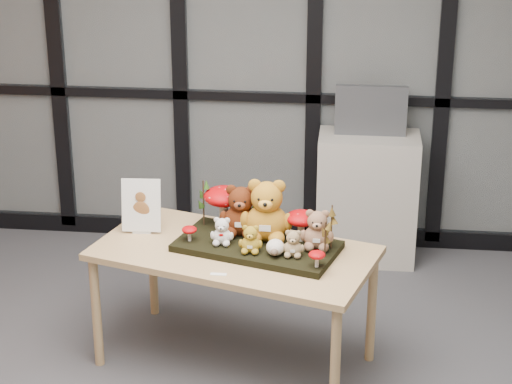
# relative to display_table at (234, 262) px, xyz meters

# --- Properties ---
(room_shell) EXTENTS (5.00, 5.00, 5.00)m
(room_shell) POSITION_rel_display_table_xyz_m (-0.12, -0.83, 1.07)
(room_shell) COLOR #B2B0A8
(room_shell) RESTS_ON floor
(glass_partition) EXTENTS (4.90, 0.06, 2.78)m
(glass_partition) POSITION_rel_display_table_xyz_m (-0.12, 1.64, 0.81)
(glass_partition) COLOR #2D383F
(glass_partition) RESTS_ON floor
(display_table) EXTENTS (1.59, 1.11, 0.68)m
(display_table) POSITION_rel_display_table_xyz_m (0.00, 0.00, 0.00)
(display_table) COLOR tan
(display_table) RESTS_ON floor
(diorama_tray) EXTENTS (0.92, 0.64, 0.04)m
(diorama_tray) POSITION_rel_display_table_xyz_m (0.12, 0.02, 0.09)
(diorama_tray) COLOR black
(diorama_tray) RESTS_ON display_table
(bear_pooh_yellow) EXTENTS (0.34, 0.32, 0.37)m
(bear_pooh_yellow) POSITION_rel_display_table_xyz_m (0.16, 0.09, 0.29)
(bear_pooh_yellow) COLOR #B97A1C
(bear_pooh_yellow) RESTS_ON diorama_tray
(bear_brown_medium) EXTENTS (0.28, 0.27, 0.30)m
(bear_brown_medium) POSITION_rel_display_table_xyz_m (0.02, 0.14, 0.26)
(bear_brown_medium) COLOR #4E1E0B
(bear_brown_medium) RESTS_ON diorama_tray
(bear_tan_back) EXTENTS (0.21, 0.20, 0.23)m
(bear_tan_back) POSITION_rel_display_table_xyz_m (0.43, 0.01, 0.22)
(bear_tan_back) COLOR #93684B
(bear_tan_back) RESTS_ON diorama_tray
(bear_small_yellow) EXTENTS (0.15, 0.14, 0.16)m
(bear_small_yellow) POSITION_rel_display_table_xyz_m (0.10, -0.08, 0.18)
(bear_small_yellow) COLOR #A9851F
(bear_small_yellow) RESTS_ON diorama_tray
(bear_white_bow) EXTENTS (0.15, 0.14, 0.16)m
(bear_white_bow) POSITION_rel_display_table_xyz_m (-0.06, -0.00, 0.18)
(bear_white_bow) COLOR white
(bear_white_bow) RESTS_ON diorama_tray
(bear_beige_small) EXTENTS (0.14, 0.14, 0.15)m
(bear_beige_small) POSITION_rel_display_table_xyz_m (0.32, -0.11, 0.18)
(bear_beige_small) COLOR tan
(bear_beige_small) RESTS_ON diorama_tray
(plush_cream_hedgehog) EXTENTS (0.09, 0.08, 0.09)m
(plush_cream_hedgehog) POSITION_rel_display_table_xyz_m (0.23, -0.11, 0.15)
(plush_cream_hedgehog) COLOR white
(plush_cream_hedgehog) RESTS_ON diorama_tray
(mushroom_back_left) EXTENTS (0.22, 0.22, 0.24)m
(mushroom_back_left) POSITION_rel_display_table_xyz_m (-0.09, 0.24, 0.22)
(mushroom_back_left) COLOR #A70508
(mushroom_back_left) RESTS_ON diorama_tray
(mushroom_back_right) EXTENTS (0.16, 0.16, 0.18)m
(mushroom_back_right) POSITION_rel_display_table_xyz_m (0.34, 0.08, 0.19)
(mushroom_back_right) COLOR #A70508
(mushroom_back_right) RESTS_ON diorama_tray
(mushroom_front_left) EXTENTS (0.08, 0.08, 0.09)m
(mushroom_front_left) POSITION_rel_display_table_xyz_m (-0.24, 0.02, 0.15)
(mushroom_front_left) COLOR #A70508
(mushroom_front_left) RESTS_ON diorama_tray
(mushroom_front_right) EXTENTS (0.08, 0.08, 0.09)m
(mushroom_front_right) POSITION_rel_display_table_xyz_m (0.44, -0.22, 0.15)
(mushroom_front_right) COLOR #A70508
(mushroom_front_right) RESTS_ON diorama_tray
(sprig_green_far_left) EXTENTS (0.05, 0.05, 0.26)m
(sprig_green_far_left) POSITION_rel_display_table_xyz_m (-0.20, 0.23, 0.23)
(sprig_green_far_left) COLOR #0E350C
(sprig_green_far_left) RESTS_ON diorama_tray
(sprig_green_mid_left) EXTENTS (0.05, 0.05, 0.18)m
(sprig_green_mid_left) POSITION_rel_display_table_xyz_m (-0.05, 0.23, 0.20)
(sprig_green_mid_left) COLOR #0E350C
(sprig_green_mid_left) RESTS_ON diorama_tray
(sprig_dry_far_right) EXTENTS (0.05, 0.05, 0.24)m
(sprig_dry_far_right) POSITION_rel_display_table_xyz_m (0.51, -0.00, 0.22)
(sprig_dry_far_right) COLOR brown
(sprig_dry_far_right) RESTS_ON diorama_tray
(sprig_dry_mid_right) EXTENTS (0.05, 0.05, 0.19)m
(sprig_dry_mid_right) POSITION_rel_display_table_xyz_m (0.48, -0.11, 0.20)
(sprig_dry_mid_right) COLOR brown
(sprig_dry_mid_right) RESTS_ON diorama_tray
(sprig_green_centre) EXTENTS (0.05, 0.05, 0.16)m
(sprig_green_centre) POSITION_rel_display_table_xyz_m (0.11, 0.19, 0.19)
(sprig_green_centre) COLOR #0E350C
(sprig_green_centre) RESTS_ON diorama_tray
(sign_holder) EXTENTS (0.22, 0.07, 0.30)m
(sign_holder) POSITION_rel_display_table_xyz_m (-0.53, 0.18, 0.21)
(sign_holder) COLOR silver
(sign_holder) RESTS_ON display_table
(label_card) EXTENTS (0.08, 0.03, 0.00)m
(label_card) POSITION_rel_display_table_xyz_m (-0.04, -0.29, 0.07)
(label_card) COLOR white
(label_card) RESTS_ON display_table
(cabinet) EXTENTS (0.66, 0.38, 0.87)m
(cabinet) POSITION_rel_display_table_xyz_m (0.71, 1.41, -0.17)
(cabinet) COLOR #ADA79B
(cabinet) RESTS_ON floor
(monitor) EXTENTS (0.46, 0.05, 0.33)m
(monitor) POSITION_rel_display_table_xyz_m (0.71, 1.42, 0.43)
(monitor) COLOR #47494E
(monitor) RESTS_ON cabinet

